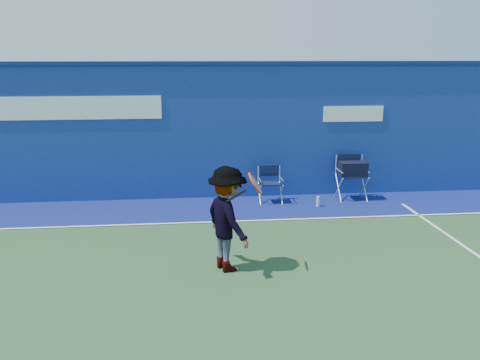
{
  "coord_description": "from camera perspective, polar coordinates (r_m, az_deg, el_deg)",
  "views": [
    {
      "loc": [
        -0.19,
        -6.32,
        3.22
      ],
      "look_at": [
        0.74,
        2.6,
        1.0
      ],
      "focal_mm": 38.0,
      "sensor_mm": 36.0,
      "label": 1
    }
  ],
  "objects": [
    {
      "name": "directors_chair_left",
      "position": [
        11.33,
        3.4,
        -1.21
      ],
      "size": [
        0.49,
        0.45,
        0.82
      ],
      "color": "silver",
      "rests_on": "ground"
    },
    {
      "name": "tennis_player",
      "position": [
        7.68,
        -1.39,
        -4.38
      ],
      "size": [
        1.02,
        1.2,
        1.62
      ],
      "color": "#EA4738",
      "rests_on": "ground"
    },
    {
      "name": "directors_chair_right",
      "position": [
        11.8,
        12.43,
        -0.15
      ],
      "size": [
        0.6,
        0.54,
        1.01
      ],
      "color": "silver",
      "rests_on": "ground"
    },
    {
      "name": "out_of_bounds_strip",
      "position": [
        10.91,
        -4.68,
        -3.3
      ],
      "size": [
        24.0,
        1.8,
        0.01
      ],
      "primitive_type": "cube",
      "color": "navy",
      "rests_on": "ground"
    },
    {
      "name": "water_bottle",
      "position": [
        11.16,
        8.74,
        -2.41
      ],
      "size": [
        0.07,
        0.07,
        0.23
      ],
      "primitive_type": "cylinder",
      "color": "silver",
      "rests_on": "ground"
    },
    {
      "name": "court_lines",
      "position": [
        7.63,
        -4.02,
        -11.0
      ],
      "size": [
        24.0,
        12.0,
        0.01
      ],
      "color": "white",
      "rests_on": "out_of_bounds_strip"
    },
    {
      "name": "stadium_wall",
      "position": [
        11.64,
        -4.98,
        5.6
      ],
      "size": [
        24.0,
        0.5,
        3.08
      ],
      "color": "navy",
      "rests_on": "ground"
    },
    {
      "name": "ground",
      "position": [
        7.09,
        -3.84,
        -13.12
      ],
      "size": [
        80.0,
        80.0,
        0.0
      ],
      "primitive_type": "plane",
      "color": "#2B4B28",
      "rests_on": "ground"
    }
  ]
}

